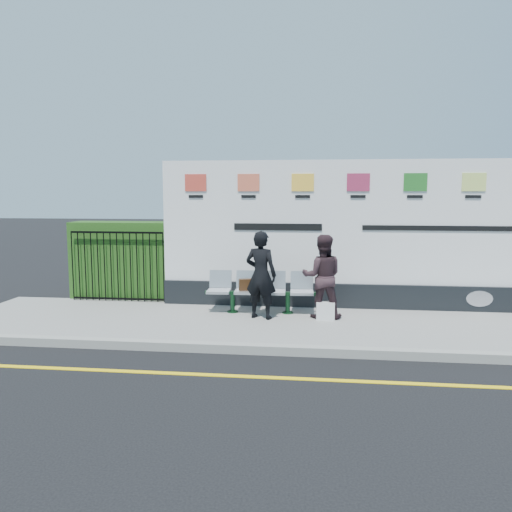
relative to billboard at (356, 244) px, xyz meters
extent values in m
plane|color=black|center=(-0.50, -3.85, -1.42)|extent=(80.00, 80.00, 0.00)
cube|color=gray|center=(-0.50, -1.35, -1.36)|extent=(14.00, 3.00, 0.12)
cube|color=gray|center=(-0.50, -2.85, -1.35)|extent=(14.00, 0.18, 0.14)
cube|color=yellow|center=(-0.50, -3.85, -1.42)|extent=(14.00, 0.10, 0.01)
cube|color=black|center=(0.00, 0.00, -1.05)|extent=(8.00, 0.30, 0.50)
cube|color=white|center=(0.00, 0.00, 0.45)|extent=(8.00, 0.14, 2.50)
cube|color=#254F17|center=(-5.08, 0.45, -0.45)|extent=(2.35, 0.70, 1.70)
imported|color=black|center=(-1.83, -1.13, -0.48)|extent=(0.69, 0.54, 1.65)
imported|color=#322025|center=(-0.69, -0.95, -0.51)|extent=(0.79, 0.62, 1.57)
cube|color=#321D0D|center=(-2.16, -0.72, -0.74)|extent=(0.31, 0.20, 0.22)
cube|color=silver|center=(-0.63, -1.11, -1.13)|extent=(0.33, 0.20, 0.33)
camera|label=1|loc=(-0.85, -10.24, 1.03)|focal=35.00mm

